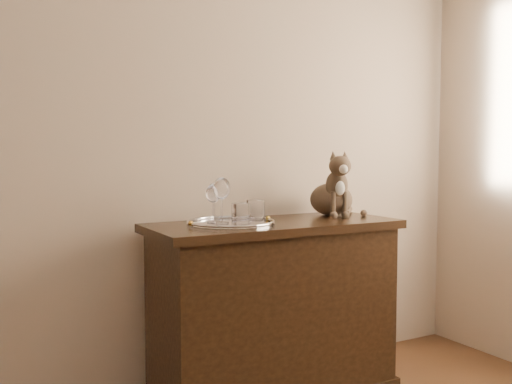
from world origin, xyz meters
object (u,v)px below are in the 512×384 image
tray (231,224)px  wine_glass_a (213,204)px  cat (331,183)px  tumbler_b (241,214)px  sideboard (274,310)px  wine_glass_b (214,203)px  tumbler_c (256,210)px  wine_glass_d (222,200)px

tray → wine_glass_a: (-0.07, 0.05, 0.09)m
cat → tumbler_b: bearing=-148.0°
sideboard → tray: size_ratio=3.00×
wine_glass_b → sideboard: bearing=-15.8°
tray → sideboard: bearing=-1.0°
tray → wine_glass_a: 0.12m
tray → cat: cat is taller
tumbler_b → tumbler_c: (0.12, 0.09, 0.00)m
wine_glass_b → tumbler_c: wine_glass_b is taller
tumbler_c → tray: bearing=-172.8°
wine_glass_b → wine_glass_d: wine_glass_d is taller
cat → tumbler_c: bearing=-154.2°
wine_glass_b → cat: (0.68, 0.02, 0.07)m
wine_glass_d → cat: cat is taller
cat → wine_glass_d: bearing=-155.8°
tray → tumbler_b: size_ratio=4.23×
wine_glass_b → wine_glass_d: bearing=-83.3°
sideboard → wine_glass_d: wine_glass_d is taller
wine_glass_d → sideboard: bearing=-2.8°
tumbler_c → wine_glass_b: bearing=163.1°
tray → cat: bearing=8.5°
tray → wine_glass_b: (-0.05, 0.07, 0.09)m
wine_glass_d → tumbler_b: bearing=-54.7°
tray → tumbler_c: tumbler_c is taller
wine_glass_a → wine_glass_d: wine_glass_d is taller
sideboard → tumbler_c: size_ratio=12.34×
tumbler_b → cat: (0.61, 0.16, 0.11)m
tumbler_b → wine_glass_a: bearing=125.4°
wine_glass_d → cat: 0.68m
wine_glass_b → tumbler_c: bearing=-16.9°
wine_glass_a → tumbler_b: (0.08, -0.12, -0.04)m
wine_glass_b → tumbler_b: size_ratio=1.89×
sideboard → cat: 0.72m
tray → cat: size_ratio=1.19×
sideboard → wine_glass_b: bearing=164.2°
tray → wine_glass_d: 0.12m
wine_glass_a → wine_glass_d: bearing=-54.4°
sideboard → wine_glass_a: wine_glass_a is taller
sideboard → tumbler_c: 0.49m
sideboard → wine_glass_d: 0.60m
wine_glass_d → tray: bearing=-12.5°
wine_glass_a → tumbler_c: (0.21, -0.03, -0.04)m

